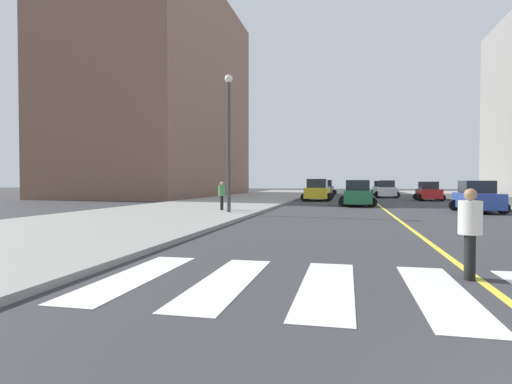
{
  "coord_description": "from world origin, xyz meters",
  "views": [
    {
      "loc": [
        -2.37,
        -3.15,
        1.8
      ],
      "look_at": [
        -8.62,
        25.22,
        1.09
      ],
      "focal_mm": 29.18,
      "sensor_mm": 36.0,
      "label": 1
    }
  ],
  "objects": [
    {
      "name": "car_green_sixth",
      "position": [
        -1.67,
        28.57,
        0.9
      ],
      "size": [
        2.72,
        4.34,
        1.93
      ],
      "rotation": [
        0.0,
        0.0,
        0.01
      ],
      "color": "#236B42",
      "rests_on": "ground"
    },
    {
      "name": "car_blue_second",
      "position": [
        5.13,
        23.63,
        0.88
      ],
      "size": [
        2.65,
        4.21,
        1.87
      ],
      "rotation": [
        0.0,
        0.0,
        3.13
      ],
      "color": "#2D479E",
      "rests_on": "ground"
    },
    {
      "name": "pedestrian_walking_west",
      "position": [
        -9.58,
        20.23,
        1.06
      ],
      "size": [
        0.41,
        0.41,
        1.66
      ],
      "rotation": [
        0.0,
        0.0,
        1.85
      ],
      "color": "black",
      "rests_on": "sidewalk_kerb_west"
    },
    {
      "name": "car_yellow_third",
      "position": [
        -5.17,
        36.85,
        0.97
      ],
      "size": [
        2.98,
        4.7,
        2.08
      ],
      "rotation": [
        0.0,
        0.0,
        -0.03
      ],
      "color": "gold",
      "rests_on": "ground"
    },
    {
      "name": "car_silver_fourth",
      "position": [
        1.95,
        54.73,
        0.91
      ],
      "size": [
        2.81,
        4.41,
        1.95
      ],
      "rotation": [
        0.0,
        0.0,
        3.11
      ],
      "color": "#B7B7BC",
      "rests_on": "ground"
    },
    {
      "name": "car_white_nearest",
      "position": [
        2.01,
        46.46,
        0.92
      ],
      "size": [
        2.89,
        4.5,
        1.97
      ],
      "rotation": [
        0.0,
        0.0,
        3.09
      ],
      "color": "silver",
      "rests_on": "ground"
    },
    {
      "name": "crosswalk_paint",
      "position": [
        0.0,
        4.0,
        0.01
      ],
      "size": [
        13.5,
        4.0,
        0.01
      ],
      "color": "silver",
      "rests_on": "ground"
    },
    {
      "name": "pedestrian_crossing",
      "position": [
        -0.16,
        5.15,
        0.92
      ],
      "size": [
        0.41,
        0.41,
        1.68
      ],
      "rotation": [
        0.0,
        0.0,
        4.49
      ],
      "color": "black",
      "rests_on": "ground"
    },
    {
      "name": "street_lamp",
      "position": [
        -8.7,
        18.66,
        4.55
      ],
      "size": [
        0.44,
        0.44,
        7.46
      ],
      "color": "#38383D",
      "rests_on": "sidewalk_kerb_west"
    },
    {
      "name": "sidewalk_kerb_west",
      "position": [
        -12.2,
        20.0,
        0.07
      ],
      "size": [
        10.0,
        120.0,
        0.15
      ],
      "primitive_type": "cube",
      "color": "gray",
      "rests_on": "ground"
    },
    {
      "name": "lane_divider_paint",
      "position": [
        0.0,
        40.0,
        0.01
      ],
      "size": [
        0.16,
        80.0,
        0.01
      ],
      "primitive_type": "cube",
      "color": "yellow",
      "rests_on": "ground"
    },
    {
      "name": "low_rise_brick_west",
      "position": [
        -26.51,
        48.43,
        13.23
      ],
      "size": [
        16.0,
        32.0,
        26.46
      ],
      "primitive_type": "cube",
      "color": "brown",
      "rests_on": "ground"
    },
    {
      "name": "car_gray_seventh",
      "position": [
        -5.28,
        53.61,
        0.96
      ],
      "size": [
        2.93,
        4.65,
        2.06
      ],
      "rotation": [
        0.0,
        0.0,
        -0.02
      ],
      "color": "slate",
      "rests_on": "ground"
    },
    {
      "name": "car_red_fifth",
      "position": [
        5.28,
        39.58,
        0.85
      ],
      "size": [
        2.57,
        4.1,
        1.83
      ],
      "rotation": [
        0.0,
        0.0,
        3.13
      ],
      "color": "red",
      "rests_on": "ground"
    }
  ]
}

